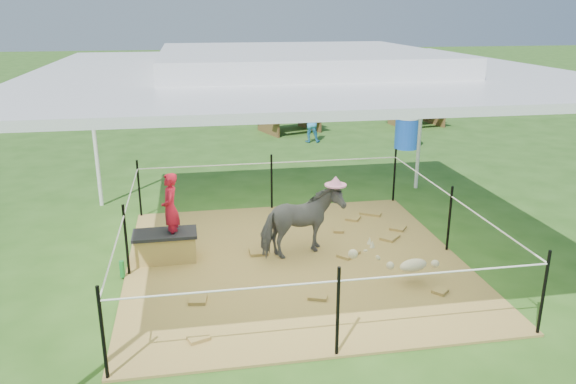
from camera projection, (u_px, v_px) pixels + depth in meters
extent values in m
plane|color=#2D5919|center=(295.00, 263.00, 7.83)|extent=(90.00, 90.00, 0.00)
cube|color=brown|center=(295.00, 262.00, 7.83)|extent=(4.60, 4.60, 0.03)
cylinder|color=silver|center=(94.00, 135.00, 9.75)|extent=(0.07, 0.07, 2.60)
cylinder|color=silver|center=(420.00, 123.00, 10.74)|extent=(0.07, 0.07, 2.60)
cube|color=white|center=(296.00, 71.00, 7.02)|extent=(6.30, 6.30, 0.08)
cube|color=white|center=(296.00, 58.00, 6.97)|extent=(3.30, 3.30, 0.22)
cylinder|color=black|center=(139.00, 189.00, 9.41)|extent=(0.04, 0.04, 1.00)
cylinder|color=black|center=(272.00, 182.00, 9.79)|extent=(0.04, 0.04, 1.00)
cylinder|color=black|center=(394.00, 176.00, 10.16)|extent=(0.04, 0.04, 1.00)
cylinder|color=black|center=(126.00, 241.00, 7.31)|extent=(0.04, 0.04, 1.00)
cylinder|color=black|center=(449.00, 219.00, 8.05)|extent=(0.04, 0.04, 1.00)
cylinder|color=black|center=(103.00, 334.00, 5.20)|extent=(0.04, 0.04, 1.00)
cylinder|color=black|center=(338.00, 313.00, 5.57)|extent=(0.04, 0.04, 1.00)
cylinder|color=black|center=(543.00, 294.00, 5.94)|extent=(0.04, 0.04, 1.00)
cylinder|color=white|center=(271.00, 163.00, 9.68)|extent=(4.50, 0.02, 0.02)
cylinder|color=white|center=(339.00, 281.00, 5.46)|extent=(4.50, 0.02, 0.02)
cylinder|color=white|center=(452.00, 196.00, 7.94)|extent=(0.02, 4.50, 0.02)
cylinder|color=white|center=(124.00, 216.00, 7.20)|extent=(0.02, 4.50, 0.02)
cube|color=olive|center=(166.00, 248.00, 7.81)|extent=(0.83, 0.42, 0.37)
cube|color=black|center=(165.00, 234.00, 7.75)|extent=(0.88, 0.47, 0.05)
imported|color=red|center=(170.00, 201.00, 7.62)|extent=(0.24, 0.36, 0.99)
cylinder|color=#1A772C|center=(122.00, 269.00, 7.32)|extent=(0.06, 0.06, 0.23)
imported|color=#48484D|center=(302.00, 223.00, 7.86)|extent=(1.28, 0.89, 0.99)
cylinder|color=pink|center=(302.00, 184.00, 7.69)|extent=(0.31, 0.31, 0.14)
cylinder|color=blue|center=(407.00, 130.00, 14.18)|extent=(0.74, 0.74, 0.92)
cube|color=brown|center=(289.00, 119.00, 16.19)|extent=(2.09, 1.80, 0.74)
cube|color=brown|center=(416.00, 115.00, 17.02)|extent=(1.79, 1.42, 0.68)
imported|color=#3896D2|center=(311.00, 123.00, 14.84)|extent=(0.59, 0.50, 1.04)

